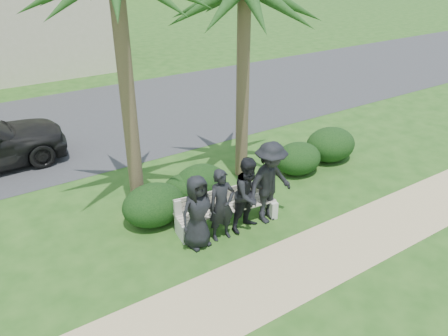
{
  "coord_description": "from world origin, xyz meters",
  "views": [
    {
      "loc": [
        -4.74,
        -6.54,
        5.47
      ],
      "look_at": [
        0.22,
        1.0,
        0.89
      ],
      "focal_mm": 35.0,
      "sensor_mm": 36.0,
      "label": 1
    }
  ],
  "objects": [
    {
      "name": "hedge_b",
      "position": [
        -1.55,
        1.12,
        0.46
      ],
      "size": [
        1.4,
        1.16,
        0.91
      ],
      "primitive_type": "ellipsoid",
      "color": "black",
      "rests_on": "ground"
    },
    {
      "name": "hedge_d",
      "position": [
        -0.15,
        1.47,
        0.43
      ],
      "size": [
        1.31,
        1.08,
        0.85
      ],
      "primitive_type": "ellipsoid",
      "color": "black",
      "rests_on": "ground"
    },
    {
      "name": "man_a",
      "position": [
        -1.17,
        -0.16,
        0.79
      ],
      "size": [
        0.81,
        0.56,
        1.58
      ],
      "primitive_type": "imported",
      "rotation": [
        0.0,
        0.0,
        0.08
      ],
      "color": "black",
      "rests_on": "ground"
    },
    {
      "name": "man_d",
      "position": [
        0.59,
        -0.22,
        0.94
      ],
      "size": [
        1.3,
        0.85,
        1.89
      ],
      "primitive_type": "imported",
      "rotation": [
        0.0,
        0.0,
        0.12
      ],
      "color": "black",
      "rests_on": "ground"
    },
    {
      "name": "man_c",
      "position": [
        0.05,
        -0.22,
        0.83
      ],
      "size": [
        0.91,
        0.76,
        1.67
      ],
      "primitive_type": "imported",
      "rotation": [
        0.0,
        0.0,
        0.17
      ],
      "color": "black",
      "rests_on": "ground"
    },
    {
      "name": "park_bench",
      "position": [
        -0.29,
        0.13,
        0.36
      ],
      "size": [
        2.33,
        0.82,
        0.79
      ],
      "rotation": [
        0.0,
        0.0,
        -0.14
      ],
      "color": "#A5998A",
      "rests_on": "ground"
    },
    {
      "name": "asphalt_street",
      "position": [
        0.0,
        8.0,
        0.0
      ],
      "size": [
        160.0,
        8.0,
        0.01
      ],
      "primitive_type": "cube",
      "color": "#2D2D30",
      "rests_on": "ground"
    },
    {
      "name": "ground",
      "position": [
        0.0,
        0.0,
        0.0
      ],
      "size": [
        160.0,
        160.0,
        0.0
      ],
      "primitive_type": "plane",
      "color": "#1F4915",
      "rests_on": "ground"
    },
    {
      "name": "hedge_f",
      "position": [
        4.04,
        1.29,
        0.48
      ],
      "size": [
        1.48,
        1.22,
        0.96
      ],
      "primitive_type": "ellipsoid",
      "color": "black",
      "rests_on": "ground"
    },
    {
      "name": "hedge_e",
      "position": [
        2.71,
        1.18,
        0.43
      ],
      "size": [
        1.31,
        1.08,
        0.86
      ],
      "primitive_type": "ellipsoid",
      "color": "black",
      "rests_on": "ground"
    },
    {
      "name": "man_b",
      "position": [
        -0.63,
        -0.21,
        0.79
      ],
      "size": [
        0.6,
        0.42,
        1.58
      ],
      "primitive_type": "imported",
      "rotation": [
        0.0,
        0.0,
        -0.07
      ],
      "color": "black",
      "rests_on": "ground"
    },
    {
      "name": "hedge_c",
      "position": [
        -0.57,
        1.52,
        0.35
      ],
      "size": [
        1.08,
        0.89,
        0.7
      ],
      "primitive_type": "ellipsoid",
      "color": "black",
      "rests_on": "ground"
    },
    {
      "name": "footpath",
      "position": [
        0.0,
        -1.8,
        0.0
      ],
      "size": [
        30.0,
        1.6,
        0.01
      ],
      "primitive_type": "cube",
      "color": "tan",
      "rests_on": "ground"
    }
  ]
}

